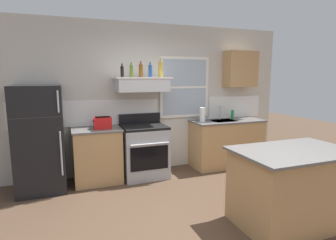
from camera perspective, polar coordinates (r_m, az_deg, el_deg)
The scene contains 18 objects.
ground_plane at distance 3.53m, azimuth 8.10°, elevation -20.93°, with size 16.00×16.00×0.00m, color #4C3828.
back_wall at distance 5.14m, azimuth -3.14°, elevation 4.52°, with size 5.40×0.11×2.70m.
refrigerator at distance 4.63m, azimuth -25.06°, elevation -3.58°, with size 0.70×0.72×1.63m.
counter_left_of_stove at distance 4.78m, azimuth -14.43°, elevation -7.06°, with size 0.79×0.63×0.91m.
toaster at distance 4.63m, azimuth -13.45°, elevation -0.51°, with size 0.30×0.20×0.19m.
stove_range at distance 4.88m, azimuth -4.95°, elevation -6.36°, with size 0.76×0.69×1.09m.
range_hood_shelf at distance 4.80m, azimuth -5.45°, elevation 7.41°, with size 0.96×0.52×0.24m.
bottle_balsamic_dark at distance 4.75m, azimuth -9.50°, elevation 9.91°, with size 0.06×0.06×0.22m.
bottle_olive_oil_square at distance 4.80m, azimuth -7.61°, elevation 10.05°, with size 0.06×0.06×0.25m.
bottle_amber_wine at distance 4.81m, azimuth -5.65°, elevation 10.20°, with size 0.07×0.07×0.27m.
bottle_blue_liqueur at distance 4.88m, azimuth -3.71°, elevation 10.14°, with size 0.07×0.07×0.25m.
bottle_champagne_gold_foil at distance 4.87m, azimuth -1.56°, elevation 10.49°, with size 0.08×0.08×0.32m.
counter_right_with_sink at distance 5.59m, azimuth 12.04°, elevation -4.61°, with size 1.43×0.63×0.91m.
sink_faucet at distance 5.51m, azimuth 10.84°, elevation 1.87°, with size 0.03×0.17×0.28m.
paper_towel_roll at distance 5.21m, azimuth 7.19°, elevation 1.12°, with size 0.11×0.11×0.27m, color white.
dish_soap_bottle at distance 5.67m, azimuth 13.23°, elevation 1.13°, with size 0.06×0.06×0.18m, color #268C3F.
kitchen_island at distance 3.68m, azimuth 24.38°, elevation -12.50°, with size 1.40×0.90×0.91m.
upper_cabinet_right at distance 5.75m, azimuth 14.77°, elevation 10.18°, with size 0.64×0.32×0.70m.
Camera 1 is at (-1.49, -2.67, 1.76)m, focal length 29.38 mm.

